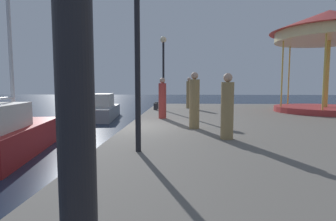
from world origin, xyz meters
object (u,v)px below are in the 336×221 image
object	(u,v)px
person_mid_promenade	(162,99)
bollard_center	(157,105)
person_far_corner	(227,108)
carousel	(328,36)
bollard_south	(155,106)
lamp_post_far_end	(163,60)
person_by_the_water	(189,94)
motorboat_grey	(103,109)
sailboat_red	(6,135)
lamp_post_mid_promenade	(137,4)
person_near_carousel	(194,102)

from	to	relation	value
person_mid_promenade	bollard_center	bearing A→B (deg)	97.74
person_far_corner	carousel	bearing A→B (deg)	49.29
person_far_corner	bollard_south	bearing A→B (deg)	107.32
lamp_post_far_end	person_by_the_water	size ratio (longest dim) A/B	2.15
motorboat_grey	bollard_south	bearing A→B (deg)	-29.06
sailboat_red	carousel	distance (m)	15.68
lamp_post_mid_promenade	person_near_carousel	size ratio (longest dim) A/B	2.46
person_mid_promenade	person_near_carousel	bearing A→B (deg)	-65.84
lamp_post_far_end	person_near_carousel	bearing A→B (deg)	-77.60
motorboat_grey	person_near_carousel	bearing A→B (deg)	-57.76
motorboat_grey	person_by_the_water	size ratio (longest dim) A/B	2.86
lamp_post_far_end	motorboat_grey	bearing A→B (deg)	148.97
bollard_south	person_by_the_water	world-z (taller)	person_by_the_water
bollard_center	bollard_south	size ratio (longest dim) A/B	1.00
lamp_post_far_end	bollard_south	bearing A→B (deg)	136.66
bollard_center	person_by_the_water	xyz separation A→B (m)	(2.08, 0.11, 0.74)
motorboat_grey	bollard_south	world-z (taller)	motorboat_grey
person_far_corner	lamp_post_far_end	bearing A→B (deg)	105.01
lamp_post_far_end	person_by_the_water	world-z (taller)	lamp_post_far_end
motorboat_grey	person_mid_promenade	bearing A→B (deg)	-54.59
person_far_corner	person_by_the_water	size ratio (longest dim) A/B	0.89
lamp_post_mid_promenade	bollard_south	bearing A→B (deg)	93.12
motorboat_grey	sailboat_red	world-z (taller)	sailboat_red
sailboat_red	motorboat_grey	bearing A→B (deg)	88.65
person_by_the_water	bollard_south	bearing A→B (deg)	-149.58
person_by_the_water	person_mid_promenade	bearing A→B (deg)	-104.00
carousel	person_by_the_water	bearing A→B (deg)	163.07
sailboat_red	person_near_carousel	size ratio (longest dim) A/B	2.88
carousel	motorboat_grey	bearing A→B (deg)	166.57
lamp_post_mid_promenade	person_far_corner	bearing A→B (deg)	34.00
carousel	person_by_the_water	world-z (taller)	carousel
person_near_carousel	person_far_corner	bearing A→B (deg)	-65.79
lamp_post_mid_promenade	carousel	bearing A→B (deg)	46.18
lamp_post_mid_promenade	bollard_south	xyz separation A→B (m)	(-0.56, 10.27, -2.94)
bollard_center	person_mid_promenade	bearing A→B (deg)	-82.26
carousel	lamp_post_far_end	size ratio (longest dim) A/B	1.41
person_mid_promenade	person_far_corner	size ratio (longest dim) A/B	1.01
person_mid_promenade	person_near_carousel	size ratio (longest dim) A/B	0.95
person_far_corner	person_near_carousel	size ratio (longest dim) A/B	0.94
motorboat_grey	lamp_post_far_end	distance (m)	5.94
bollard_center	bollard_south	xyz separation A→B (m)	(0.03, -1.10, 0.00)
motorboat_grey	lamp_post_far_end	xyz separation A→B (m)	(4.34, -2.61, 3.09)
bollard_center	person_near_carousel	distance (m)	8.41
carousel	bollard_center	bearing A→B (deg)	167.29
sailboat_red	person_by_the_water	bearing A→B (deg)	55.91
lamp_post_mid_promenade	lamp_post_far_end	bearing A→B (deg)	90.27
lamp_post_far_end	carousel	bearing A→B (deg)	-3.55
motorboat_grey	lamp_post_far_end	world-z (taller)	lamp_post_far_end
person_by_the_water	lamp_post_mid_promenade	bearing A→B (deg)	-97.42
carousel	bollard_south	world-z (taller)	carousel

